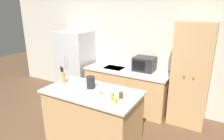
% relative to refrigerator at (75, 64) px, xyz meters
% --- Properties ---
extents(wall_back, '(7.20, 0.06, 2.60)m').
position_rel_refrigerator_xyz_m(wall_back, '(1.31, 0.37, 0.46)').
color(wall_back, beige).
rests_on(wall_back, ground_plane).
extents(refrigerator, '(0.83, 0.70, 1.67)m').
position_rel_refrigerator_xyz_m(refrigerator, '(0.00, 0.00, 0.00)').
color(refrigerator, '#B7BABC').
rests_on(refrigerator, ground_plane).
extents(back_counter, '(1.89, 0.71, 0.91)m').
position_rel_refrigerator_xyz_m(back_counter, '(1.47, 0.00, -0.38)').
color(back_counter, tan).
rests_on(back_counter, ground_plane).
extents(pantry_cabinet, '(0.67, 0.61, 2.00)m').
position_rel_refrigerator_xyz_m(pantry_cabinet, '(2.80, 0.04, 0.16)').
color(pantry_cabinet, tan).
rests_on(pantry_cabinet, ground_plane).
extents(kitchen_island, '(1.58, 0.85, 0.94)m').
position_rel_refrigerator_xyz_m(kitchen_island, '(1.49, -1.40, -0.36)').
color(kitchen_island, tan).
rests_on(kitchen_island, ground_plane).
extents(microwave, '(0.45, 0.37, 0.30)m').
position_rel_refrigerator_xyz_m(microwave, '(1.81, 0.13, 0.22)').
color(microwave, '#232326').
rests_on(microwave, back_counter).
extents(knife_block, '(0.09, 0.06, 0.31)m').
position_rel_refrigerator_xyz_m(knife_block, '(0.84, -1.37, 0.22)').
color(knife_block, tan).
rests_on(knife_block, kitchen_island).
extents(spice_bottle_tall_dark, '(0.05, 0.05, 0.15)m').
position_rel_refrigerator_xyz_m(spice_bottle_tall_dark, '(1.96, -1.54, 0.18)').
color(spice_bottle_tall_dark, orange).
rests_on(spice_bottle_tall_dark, kitchen_island).
extents(spice_bottle_short_red, '(0.04, 0.04, 0.08)m').
position_rel_refrigerator_xyz_m(spice_bottle_short_red, '(1.76, -1.54, 0.15)').
color(spice_bottle_short_red, beige).
rests_on(spice_bottle_short_red, kitchen_island).
extents(spice_bottle_amber_oil, '(0.06, 0.06, 0.10)m').
position_rel_refrigerator_xyz_m(spice_bottle_amber_oil, '(2.03, -1.58, 0.15)').
color(spice_bottle_amber_oil, gold).
rests_on(spice_bottle_amber_oil, kitchen_island).
extents(spice_bottle_green_herb, '(0.06, 0.06, 0.11)m').
position_rel_refrigerator_xyz_m(spice_bottle_green_herb, '(2.03, -1.41, 0.15)').
color(spice_bottle_green_herb, '#563319').
rests_on(spice_bottle_green_herb, kitchen_island).
extents(kettle, '(0.14, 0.14, 0.23)m').
position_rel_refrigerator_xyz_m(kettle, '(1.41, -1.31, 0.21)').
color(kettle, '#232326').
rests_on(kettle, kitchen_island).
extents(fire_extinguisher, '(0.10, 0.10, 0.44)m').
position_rel_refrigerator_xyz_m(fire_extinguisher, '(-0.53, -0.07, -0.64)').
color(fire_extinguisher, red).
rests_on(fire_extinguisher, ground_plane).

